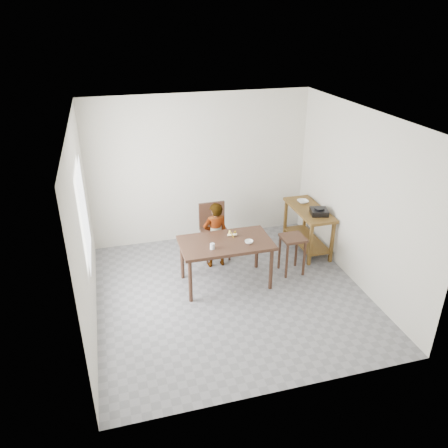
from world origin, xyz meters
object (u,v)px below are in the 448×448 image
object	(u,v)px
dining_table	(226,263)
child	(215,235)
dining_chair	(215,232)
stool	(292,254)
prep_counter	(308,229)

from	to	relation	value
dining_table	child	xyz separation A→B (m)	(-0.02, 0.57, 0.20)
dining_chair	dining_table	bearing A→B (deg)	-95.37
child	stool	bearing A→B (deg)	151.64
child	stool	size ratio (longest dim) A/B	1.77
prep_counter	stool	bearing A→B (deg)	-131.67
dining_table	child	bearing A→B (deg)	91.65
dining_table	child	size ratio (longest dim) A/B	1.21
dining_table	prep_counter	size ratio (longest dim) A/B	1.17
child	stool	xyz separation A→B (m)	(1.15, -0.53, -0.25)
stool	prep_counter	bearing A→B (deg)	48.33
prep_counter	dining_chair	size ratio (longest dim) A/B	1.26
dining_chair	stool	distance (m)	1.37
prep_counter	stool	distance (m)	0.88
child	stool	world-z (taller)	child
child	stool	distance (m)	1.29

